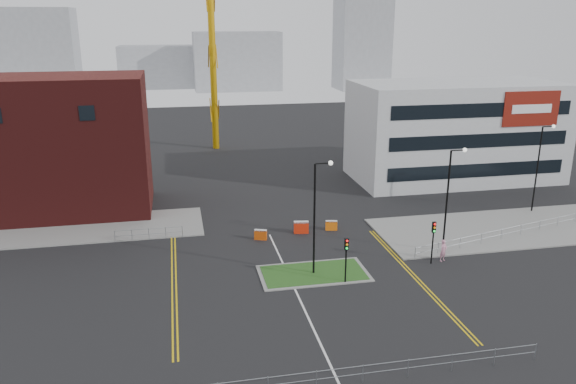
{
  "coord_description": "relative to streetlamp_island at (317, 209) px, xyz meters",
  "views": [
    {
      "loc": [
        -8.04,
        -31.31,
        19.31
      ],
      "look_at": [
        1.17,
        14.1,
        5.0
      ],
      "focal_mm": 35.0,
      "sensor_mm": 36.0,
      "label": 1
    }
  ],
  "objects": [
    {
      "name": "centre_line",
      "position": [
        -2.22,
        -6.0,
        -5.41
      ],
      "size": [
        0.15,
        30.0,
        0.01
      ],
      "primitive_type": "cube",
      "color": "silver",
      "rests_on": "ground"
    },
    {
      "name": "skyline_d",
      "position": [
        -10.22,
        132.0,
        0.59
      ],
      "size": [
        30.0,
        12.0,
        12.0
      ],
      "primitive_type": "cube",
      "color": "gray",
      "rests_on": "ground"
    },
    {
      "name": "skyline_a",
      "position": [
        -42.22,
        112.0,
        5.59
      ],
      "size": [
        18.0,
        12.0,
        22.0
      ],
      "primitive_type": "cube",
      "color": "gray",
      "rests_on": "ground"
    },
    {
      "name": "pavement_left",
      "position": [
        -22.22,
        14.0,
        -5.35
      ],
      "size": [
        28.0,
        8.0,
        0.12
      ],
      "primitive_type": "cube",
      "color": "slate",
      "rests_on": "ground"
    },
    {
      "name": "yellow_left_a",
      "position": [
        -11.22,
        2.0,
        -5.41
      ],
      "size": [
        0.12,
        24.0,
        0.01
      ],
      "primitive_type": "cube",
      "color": "gold",
      "rests_on": "ground"
    },
    {
      "name": "office_block",
      "position": [
        23.79,
        23.97,
        0.59
      ],
      "size": [
        25.0,
        12.2,
        12.0
      ],
      "color": "silver",
      "rests_on": "ground"
    },
    {
      "name": "barrier_right",
      "position": [
        3.78,
        9.06,
        -4.91
      ],
      "size": [
        1.16,
        0.59,
        0.93
      ],
      "color": "orange",
      "rests_on": "ground"
    },
    {
      "name": "brick_building",
      "position": [
        -25.19,
        20.0,
        1.44
      ],
      "size": [
        24.2,
        10.07,
        14.24
      ],
      "color": "#481212",
      "rests_on": "ground"
    },
    {
      "name": "barrier_mid",
      "position": [
        0.78,
        8.85,
        -4.78
      ],
      "size": [
        1.43,
        0.66,
        1.16
      ],
      "color": "red",
      "rests_on": "ground"
    },
    {
      "name": "yellow_right_b",
      "position": [
        7.58,
        -2.0,
        -5.41
      ],
      "size": [
        0.12,
        20.0,
        0.01
      ],
      "primitive_type": "cube",
      "color": "gold",
      "rests_on": "ground"
    },
    {
      "name": "streetlamp_right_near",
      "position": [
        12.0,
        2.0,
        0.0
      ],
      "size": [
        1.46,
        0.36,
        9.18
      ],
      "color": "black",
      "rests_on": "ground"
    },
    {
      "name": "railing_front",
      "position": [
        -2.22,
        -14.0,
        -4.63
      ],
      "size": [
        24.05,
        0.05,
        1.1
      ],
      "color": "gray",
      "rests_on": "ground"
    },
    {
      "name": "railing_left",
      "position": [
        -13.22,
        10.0,
        -4.67
      ],
      "size": [
        6.05,
        0.05,
        1.1
      ],
      "color": "gray",
      "rests_on": "ground"
    },
    {
      "name": "skyline_b",
      "position": [
        7.78,
        122.0,
        2.59
      ],
      "size": [
        24.0,
        12.0,
        16.0
      ],
      "primitive_type": "cube",
      "color": "gray",
      "rests_on": "ground"
    },
    {
      "name": "streetlamp_island",
      "position": [
        0.0,
        0.0,
        0.0
      ],
      "size": [
        1.46,
        0.36,
        9.18
      ],
      "color": "black",
      "rests_on": "ground"
    },
    {
      "name": "streetlamp_right_far",
      "position": [
        26.0,
        10.0,
        0.0
      ],
      "size": [
        1.46,
        0.36,
        9.18
      ],
      "color": "black",
      "rests_on": "ground"
    },
    {
      "name": "island_kerb",
      "position": [
        -0.22,
        0.0,
        -5.37
      ],
      "size": [
        8.6,
        4.6,
        0.08
      ],
      "primitive_type": "cube",
      "color": "slate",
      "rests_on": "ground"
    },
    {
      "name": "pavement_right",
      "position": [
        19.78,
        6.0,
        -5.35
      ],
      "size": [
        24.0,
        10.0,
        0.12
      ],
      "primitive_type": "cube",
      "color": "slate",
      "rests_on": "ground"
    },
    {
      "name": "yellow_left_b",
      "position": [
        -10.92,
        2.0,
        -5.41
      ],
      "size": [
        0.12,
        24.0,
        0.01
      ],
      "primitive_type": "cube",
      "color": "gold",
      "rests_on": "ground"
    },
    {
      "name": "railing_right",
      "position": [
        18.28,
        3.5,
        -4.63
      ],
      "size": [
        19.05,
        5.05,
        1.1
      ],
      "color": "gray",
      "rests_on": "ground"
    },
    {
      "name": "traffic_light_right",
      "position": [
        9.78,
        -0.02,
        -2.85
      ],
      "size": [
        0.28,
        0.33,
        3.65
      ],
      "color": "black",
      "rests_on": "ground"
    },
    {
      "name": "barrier_left",
      "position": [
        -3.22,
        8.0,
        -4.9
      ],
      "size": [
        1.18,
        0.75,
        0.94
      ],
      "color": "#D14A0B",
      "rests_on": "ground"
    },
    {
      "name": "yellow_right_a",
      "position": [
        7.28,
        -2.0,
        -5.41
      ],
      "size": [
        0.12,
        20.0,
        0.01
      ],
      "primitive_type": "cube",
      "color": "gold",
      "rests_on": "ground"
    },
    {
      "name": "grass_island",
      "position": [
        -0.22,
        0.0,
        -5.35
      ],
      "size": [
        8.0,
        4.0,
        0.12
      ],
      "primitive_type": "cube",
      "color": "#204C19",
      "rests_on": "ground"
    },
    {
      "name": "traffic_light_island",
      "position": [
        1.78,
        -2.02,
        -2.85
      ],
      "size": [
        0.28,
        0.33,
        3.65
      ],
      "color": "black",
      "rests_on": "ground"
    },
    {
      "name": "skyline_c",
      "position": [
        42.78,
        117.0,
        8.59
      ],
      "size": [
        14.0,
        12.0,
        28.0
      ],
      "primitive_type": "cube",
      "color": "gray",
      "rests_on": "ground"
    },
    {
      "name": "ground",
      "position": [
        -2.22,
        -8.0,
        -5.41
      ],
      "size": [
        200.0,
        200.0,
        0.0
      ],
      "primitive_type": "plane",
      "color": "black",
      "rests_on": "ground"
    },
    {
      "name": "pedestrian",
      "position": [
        10.95,
        0.29,
        -4.48
      ],
      "size": [
        0.81,
        0.69,
        1.87
      ],
      "primitive_type": "imported",
      "rotation": [
        0.0,
        0.0,
        0.42
      ],
      "color": "pink",
      "rests_on": "ground"
    }
  ]
}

